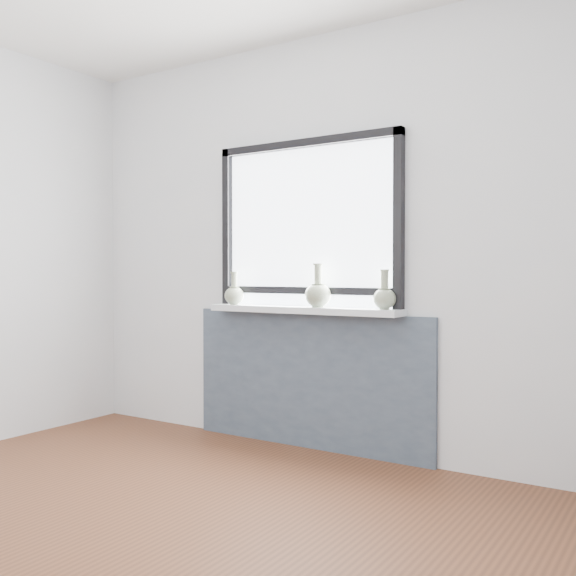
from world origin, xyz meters
The scene contains 8 objects.
ground centered at (0.00, 0.00, -0.01)m, with size 3.60×3.60×0.02m, color brown.
back_wall centered at (0.00, 1.81, 1.30)m, with size 3.60×0.02×2.60m, color silver.
apron_panel centered at (0.00, 1.78, 0.43)m, with size 1.70×0.03×0.86m, color #485666.
windowsill centered at (0.00, 1.71, 0.88)m, with size 1.32×0.18×0.04m, color silver.
window centered at (0.00, 1.77, 1.44)m, with size 1.30×0.06×1.05m.
vase_a centered at (-0.51, 1.69, 0.97)m, with size 0.13×0.13×0.22m.
vase_b centered at (0.12, 1.70, 0.99)m, with size 0.16×0.16×0.27m.
vase_c centered at (0.56, 1.71, 0.98)m, with size 0.13×0.13×0.23m.
Camera 1 is at (2.09, -1.69, 1.11)m, focal length 40.00 mm.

